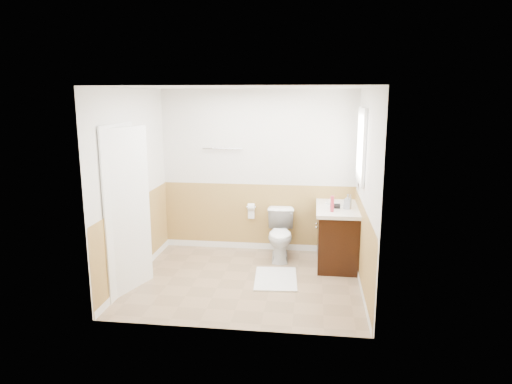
# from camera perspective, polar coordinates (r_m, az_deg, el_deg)

# --- Properties ---
(floor) EXTENTS (3.00, 3.00, 0.00)m
(floor) POSITION_cam_1_polar(r_m,az_deg,el_deg) (6.19, -1.23, -10.93)
(floor) COLOR #8C7051
(floor) RESTS_ON ground
(ceiling) EXTENTS (3.00, 3.00, 0.00)m
(ceiling) POSITION_cam_1_polar(r_m,az_deg,el_deg) (5.70, -1.35, 12.89)
(ceiling) COLOR white
(ceiling) RESTS_ON floor
(wall_back) EXTENTS (3.00, 0.00, 3.00)m
(wall_back) POSITION_cam_1_polar(r_m,az_deg,el_deg) (7.08, 0.27, 2.57)
(wall_back) COLOR silver
(wall_back) RESTS_ON floor
(wall_front) EXTENTS (3.00, 0.00, 3.00)m
(wall_front) POSITION_cam_1_polar(r_m,az_deg,el_deg) (4.57, -3.70, -2.77)
(wall_front) COLOR silver
(wall_front) RESTS_ON floor
(wall_left) EXTENTS (0.00, 3.00, 3.00)m
(wall_left) POSITION_cam_1_polar(r_m,az_deg,el_deg) (6.21, -15.10, 0.81)
(wall_left) COLOR silver
(wall_left) RESTS_ON floor
(wall_right) EXTENTS (0.00, 3.00, 3.00)m
(wall_right) POSITION_cam_1_polar(r_m,az_deg,el_deg) (5.79, 13.55, 0.09)
(wall_right) COLOR silver
(wall_right) RESTS_ON floor
(wainscot_back) EXTENTS (3.00, 0.00, 3.00)m
(wainscot_back) POSITION_cam_1_polar(r_m,az_deg,el_deg) (7.23, 0.25, -3.31)
(wainscot_back) COLOR tan
(wainscot_back) RESTS_ON floor
(wainscot_front) EXTENTS (3.00, 0.00, 3.00)m
(wainscot_front) POSITION_cam_1_polar(r_m,az_deg,el_deg) (4.83, -3.55, -11.37)
(wainscot_front) COLOR tan
(wainscot_front) RESTS_ON floor
(wainscot_left) EXTENTS (0.00, 2.60, 2.60)m
(wainscot_left) POSITION_cam_1_polar(r_m,az_deg,el_deg) (6.39, -14.63, -5.80)
(wainscot_left) COLOR tan
(wainscot_left) RESTS_ON floor
(wainscot_right) EXTENTS (0.00, 2.60, 2.60)m
(wainscot_right) POSITION_cam_1_polar(r_m,az_deg,el_deg) (5.99, 13.09, -6.94)
(wainscot_right) COLOR tan
(wainscot_right) RESTS_ON floor
(toilet) EXTENTS (0.45, 0.74, 0.72)m
(toilet) POSITION_cam_1_polar(r_m,az_deg,el_deg) (6.87, 3.08, -5.36)
(toilet) COLOR white
(toilet) RESTS_ON floor
(bath_mat) EXTENTS (0.61, 0.84, 0.02)m
(bath_mat) POSITION_cam_1_polar(r_m,az_deg,el_deg) (6.22, 2.47, -10.72)
(bath_mat) COLOR silver
(bath_mat) RESTS_ON floor
(vanity_cabinet) EXTENTS (0.55, 1.10, 0.80)m
(vanity_cabinet) POSITION_cam_1_polar(r_m,az_deg,el_deg) (6.78, 10.04, -5.43)
(vanity_cabinet) COLOR black
(vanity_cabinet) RESTS_ON floor
(vanity_knob_left) EXTENTS (0.03, 0.03, 0.03)m
(vanity_knob_left) POSITION_cam_1_polar(r_m,az_deg,el_deg) (6.63, 7.53, -4.40)
(vanity_knob_left) COLOR silver
(vanity_knob_left) RESTS_ON vanity_cabinet
(vanity_knob_right) EXTENTS (0.03, 0.03, 0.03)m
(vanity_knob_right) POSITION_cam_1_polar(r_m,az_deg,el_deg) (6.83, 7.53, -3.92)
(vanity_knob_right) COLOR silver
(vanity_knob_right) RESTS_ON vanity_cabinet
(countertop) EXTENTS (0.60, 1.15, 0.05)m
(countertop) POSITION_cam_1_polar(r_m,az_deg,el_deg) (6.67, 10.09, -1.95)
(countertop) COLOR silver
(countertop) RESTS_ON vanity_cabinet
(sink_basin) EXTENTS (0.36, 0.36, 0.02)m
(sink_basin) POSITION_cam_1_polar(r_m,az_deg,el_deg) (6.81, 10.12, -1.36)
(sink_basin) COLOR silver
(sink_basin) RESTS_ON countertop
(faucet) EXTENTS (0.02, 0.02, 0.14)m
(faucet) POSITION_cam_1_polar(r_m,az_deg,el_deg) (6.81, 11.66, -0.91)
(faucet) COLOR silver
(faucet) RESTS_ON countertop
(lotion_bottle) EXTENTS (0.05, 0.05, 0.22)m
(lotion_bottle) POSITION_cam_1_polar(r_m,az_deg,el_deg) (6.31, 9.45, -1.46)
(lotion_bottle) COLOR #C23246
(lotion_bottle) RESTS_ON countertop
(soap_dispenser) EXTENTS (0.12, 0.12, 0.20)m
(soap_dispenser) POSITION_cam_1_polar(r_m,az_deg,el_deg) (6.51, 11.33, -1.18)
(soap_dispenser) COLOR gray
(soap_dispenser) RESTS_ON countertop
(hair_dryer_body) EXTENTS (0.14, 0.07, 0.07)m
(hair_dryer_body) POSITION_cam_1_polar(r_m,az_deg,el_deg) (6.52, 9.81, -1.71)
(hair_dryer_body) COLOR black
(hair_dryer_body) RESTS_ON countertop
(hair_dryer_handle) EXTENTS (0.03, 0.03, 0.07)m
(hair_dryer_handle) POSITION_cam_1_polar(r_m,az_deg,el_deg) (6.57, 9.52, -1.87)
(hair_dryer_handle) COLOR black
(hair_dryer_handle) RESTS_ON countertop
(mirror_panel) EXTENTS (0.02, 0.35, 0.90)m
(mirror_panel) POSITION_cam_1_polar(r_m,az_deg,el_deg) (6.82, 12.50, 4.47)
(mirror_panel) COLOR silver
(mirror_panel) RESTS_ON wall_right
(window_frame) EXTENTS (0.04, 0.80, 1.00)m
(window_frame) POSITION_cam_1_polar(r_m,az_deg,el_deg) (6.29, 12.94, 5.66)
(window_frame) COLOR white
(window_frame) RESTS_ON wall_right
(window_glass) EXTENTS (0.01, 0.70, 0.90)m
(window_glass) POSITION_cam_1_polar(r_m,az_deg,el_deg) (6.29, 13.09, 5.66)
(window_glass) COLOR white
(window_glass) RESTS_ON wall_right
(door) EXTENTS (0.29, 0.78, 2.04)m
(door) POSITION_cam_1_polar(r_m,az_deg,el_deg) (5.82, -15.72, -2.29)
(door) COLOR white
(door) RESTS_ON wall_left
(door_frame) EXTENTS (0.02, 0.92, 2.10)m
(door_frame) POSITION_cam_1_polar(r_m,az_deg,el_deg) (5.85, -16.41, -2.17)
(door_frame) COLOR white
(door_frame) RESTS_ON wall_left
(door_knob) EXTENTS (0.06, 0.06, 0.06)m
(door_knob) POSITION_cam_1_polar(r_m,az_deg,el_deg) (6.11, -13.98, -2.20)
(door_knob) COLOR silver
(door_knob) RESTS_ON door
(towel_bar) EXTENTS (0.62, 0.02, 0.02)m
(towel_bar) POSITION_cam_1_polar(r_m,az_deg,el_deg) (7.07, -4.23, 5.39)
(towel_bar) COLOR silver
(towel_bar) RESTS_ON wall_back
(tp_holder_bar) EXTENTS (0.14, 0.02, 0.02)m
(tp_holder_bar) POSITION_cam_1_polar(r_m,az_deg,el_deg) (7.14, -0.61, -1.86)
(tp_holder_bar) COLOR silver
(tp_holder_bar) RESTS_ON wall_back
(tp_roll) EXTENTS (0.10, 0.11, 0.11)m
(tp_roll) POSITION_cam_1_polar(r_m,az_deg,el_deg) (7.14, -0.61, -1.86)
(tp_roll) COLOR white
(tp_roll) RESTS_ON tp_holder_bar
(tp_sheet) EXTENTS (0.10, 0.01, 0.16)m
(tp_sheet) POSITION_cam_1_polar(r_m,az_deg,el_deg) (7.17, -0.60, -2.72)
(tp_sheet) COLOR white
(tp_sheet) RESTS_ON tp_roll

